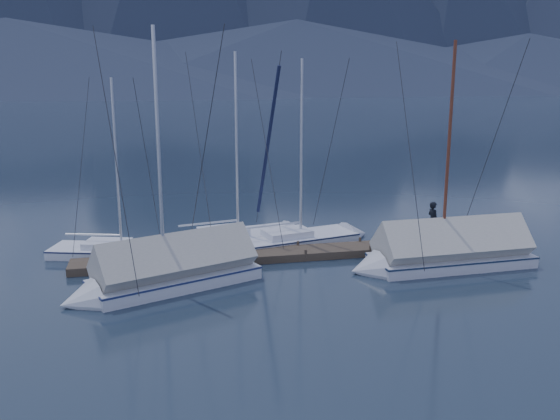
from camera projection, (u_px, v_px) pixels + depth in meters
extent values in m
plane|color=black|center=(290.00, 272.00, 24.55)|extent=(1000.00, 1000.00, 0.00)
cone|color=#475675|center=(384.00, 4.00, 471.54)|extent=(308.00, 308.00, 125.00)
cone|color=#475675|center=(554.00, 12.00, 482.31)|extent=(286.00, 286.00, 115.00)
cone|color=#192133|center=(9.00, 57.00, 237.58)|extent=(416.00, 416.00, 30.00)
cone|color=#192133|center=(297.00, 56.00, 266.74)|extent=(390.00, 390.00, 32.00)
cone|color=#192133|center=(527.00, 62.00, 296.56)|extent=(364.00, 364.00, 28.00)
cube|color=#382D23|center=(280.00, 254.00, 26.41)|extent=(18.00, 1.50, 0.34)
cube|color=black|center=(143.00, 268.00, 25.23)|extent=(3.00, 1.30, 0.30)
cube|color=black|center=(280.00, 259.00, 26.46)|extent=(3.00, 1.30, 0.30)
cube|color=black|center=(405.00, 251.00, 27.69)|extent=(3.00, 1.30, 0.30)
cylinder|color=#382D23|center=(95.00, 257.00, 25.40)|extent=(0.12, 0.12, 0.35)
cylinder|color=#382D23|center=(92.00, 267.00, 24.07)|extent=(0.12, 0.12, 0.35)
cylinder|color=#382D23|center=(166.00, 253.00, 26.02)|extent=(0.12, 0.12, 0.35)
cylinder|color=#382D23|center=(166.00, 262.00, 24.68)|extent=(0.12, 0.12, 0.35)
cylinder|color=#382D23|center=(233.00, 249.00, 26.63)|extent=(0.12, 0.12, 0.35)
cylinder|color=#382D23|center=(238.00, 258.00, 25.30)|extent=(0.12, 0.12, 0.35)
cylinder|color=#382D23|center=(298.00, 245.00, 27.25)|extent=(0.12, 0.12, 0.35)
cylinder|color=#382D23|center=(306.00, 254.00, 25.91)|extent=(0.12, 0.12, 0.35)
cylinder|color=#382D23|center=(360.00, 241.00, 27.86)|extent=(0.12, 0.12, 0.35)
cylinder|color=#382D23|center=(370.00, 249.00, 26.53)|extent=(0.12, 0.12, 0.35)
cylinder|color=#382D23|center=(419.00, 237.00, 28.48)|extent=(0.12, 0.12, 0.35)
cylinder|color=#382D23|center=(432.00, 245.00, 27.14)|extent=(0.12, 0.12, 0.35)
cube|color=silver|center=(114.00, 254.00, 26.72)|extent=(5.90, 3.38, 0.62)
cube|color=silver|center=(114.00, 259.00, 26.78)|extent=(4.85, 2.34, 0.28)
cube|color=#161C43|center=(114.00, 248.00, 26.66)|extent=(5.96, 3.42, 0.06)
cone|color=silver|center=(184.00, 255.00, 26.48)|extent=(1.49, 2.01, 1.79)
cube|color=silver|center=(107.00, 244.00, 26.64)|extent=(2.25, 1.81, 0.28)
cylinder|color=#B2B7BF|center=(117.00, 165.00, 25.79)|extent=(0.11, 0.11, 7.46)
cylinder|color=#B2B7BF|center=(93.00, 235.00, 26.60)|extent=(2.44, 0.80, 0.08)
cylinder|color=#26262B|center=(148.00, 165.00, 25.69)|extent=(0.82, 2.71, 7.47)
cube|color=silver|center=(230.00, 241.00, 28.73)|extent=(6.72, 3.40, 0.71)
cube|color=silver|center=(230.00, 247.00, 28.80)|extent=(5.58, 2.26, 0.32)
cube|color=#191A4D|center=(230.00, 235.00, 28.66)|extent=(6.78, 3.43, 0.06)
cone|color=silver|center=(298.00, 233.00, 30.18)|extent=(1.57, 2.25, 2.05)
cube|color=silver|center=(223.00, 231.00, 28.48)|extent=(2.50, 1.92, 0.32)
cylinder|color=#B2B7BF|center=(237.00, 145.00, 27.86)|extent=(0.13, 0.13, 8.55)
cylinder|color=#B2B7BF|center=(208.00, 223.00, 28.08)|extent=(2.85, 0.68, 0.10)
cylinder|color=#26262B|center=(268.00, 144.00, 28.49)|extent=(0.68, 3.17, 8.56)
cube|color=silver|center=(293.00, 242.00, 28.46)|extent=(6.49, 3.42, 0.68)
cube|color=silver|center=(293.00, 248.00, 28.53)|extent=(5.38, 2.30, 0.31)
cube|color=#162244|center=(293.00, 237.00, 28.40)|extent=(6.56, 3.45, 0.06)
cone|color=silver|center=(356.00, 234.00, 29.95)|extent=(1.55, 2.19, 1.98)
cube|color=silver|center=(287.00, 233.00, 28.22)|extent=(2.44, 1.90, 0.31)
cylinder|color=#B2B7BF|center=(301.00, 149.00, 27.64)|extent=(0.12, 0.12, 8.25)
cylinder|color=#B2B7BF|center=(273.00, 225.00, 27.82)|extent=(2.73, 0.72, 0.09)
cylinder|color=#26262B|center=(330.00, 148.00, 28.28)|extent=(0.73, 3.04, 8.26)
cube|color=silver|center=(451.00, 263.00, 25.34)|extent=(6.93, 2.69, 0.73)
cube|color=silver|center=(450.00, 270.00, 25.41)|extent=(5.86, 1.56, 0.33)
cube|color=#162642|center=(451.00, 256.00, 25.27)|extent=(7.00, 2.72, 0.07)
cone|color=silver|center=(365.00, 270.00, 24.39)|extent=(1.30, 2.38, 2.33)
cylinder|color=#592819|center=(448.00, 152.00, 24.16)|extent=(0.13, 0.13, 8.83)
cylinder|color=#592819|center=(475.00, 238.00, 25.38)|extent=(3.08, 0.22, 0.10)
cylinder|color=#26262B|center=(410.00, 153.00, 23.75)|extent=(0.16, 3.44, 8.84)
cube|color=#A7A79D|center=(452.00, 245.00, 25.16)|extent=(6.59, 2.72, 2.47)
cube|color=silver|center=(176.00, 282.00, 22.97)|extent=(6.82, 4.49, 0.76)
cube|color=silver|center=(176.00, 290.00, 23.05)|extent=(5.54, 3.18, 0.34)
cube|color=navy|center=(175.00, 274.00, 22.90)|extent=(6.88, 4.54, 0.07)
cone|color=silver|center=(78.00, 302.00, 20.95)|extent=(1.98, 2.51, 2.20)
cylinder|color=#B2B7BF|center=(159.00, 156.00, 21.61)|extent=(0.14, 0.14, 9.17)
cylinder|color=#B2B7BF|center=(202.00, 251.00, 23.35)|extent=(2.73, 1.16, 0.10)
cylinder|color=#26262B|center=(116.00, 159.00, 20.74)|extent=(1.21, 3.02, 9.18)
cube|color=#9E9D94|center=(175.00, 262.00, 22.78)|extent=(6.53, 4.41, 2.34)
imported|color=black|center=(433.00, 220.00, 28.06)|extent=(0.55, 0.73, 1.81)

